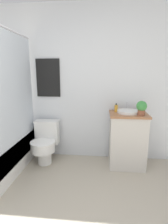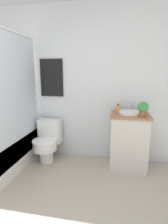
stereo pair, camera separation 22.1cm
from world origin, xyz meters
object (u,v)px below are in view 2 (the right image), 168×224
Objects in this scene: potted_plant at (143,108)px; sink at (130,113)px; soap_bottle at (118,109)px; toilet at (48,140)px.

sink is at bearing 136.65° from potted_plant.
soap_bottle is at bearing 147.75° from potted_plant.
toilet is 1.41m from sink.
toilet is 5.03× the size of soap_bottle.
sink is 0.23m from potted_plant.
potted_plant is (0.34, -0.21, 0.06)m from soap_bottle.
potted_plant reaches higher than sink.
soap_bottle is at bearing 160.09° from sink.
sink is (1.31, 0.04, 0.52)m from toilet.
sink is 0.20m from soap_bottle.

